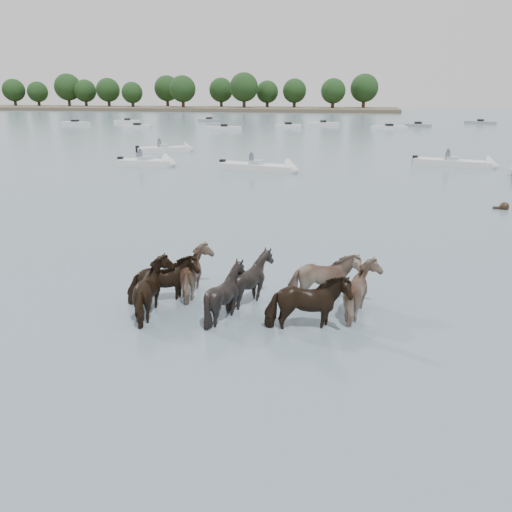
# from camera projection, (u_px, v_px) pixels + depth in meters

# --- Properties ---
(ground) EXTENTS (400.00, 400.00, 0.00)m
(ground) POSITION_uv_depth(u_px,v_px,m) (296.00, 317.00, 12.64)
(ground) COLOR slate
(ground) RESTS_ON ground
(shoreline) EXTENTS (160.00, 30.00, 1.00)m
(shoreline) POSITION_uv_depth(u_px,v_px,m) (145.00, 108.00, 166.12)
(shoreline) COLOR #4C4233
(shoreline) RESTS_ON ground
(pony_herd) EXTENTS (7.03, 3.58, 1.64)m
(pony_herd) POSITION_uv_depth(u_px,v_px,m) (247.00, 289.00, 12.98)
(pony_herd) COLOR black
(pony_herd) RESTS_ON ground
(swimming_pony) EXTENTS (0.72, 0.44, 0.44)m
(swimming_pony) POSITION_uv_depth(u_px,v_px,m) (503.00, 207.00, 24.34)
(swimming_pony) COLOR black
(swimming_pony) RESTS_ON ground
(motorboat_a) EXTENTS (4.73, 1.61, 1.92)m
(motorboat_a) POSITION_uv_depth(u_px,v_px,m) (154.00, 163.00, 38.58)
(motorboat_a) COLOR silver
(motorboat_a) RESTS_ON ground
(motorboat_b) EXTENTS (6.29, 3.03, 1.92)m
(motorboat_b) POSITION_uv_depth(u_px,v_px,m) (267.00, 168.00, 36.06)
(motorboat_b) COLOR silver
(motorboat_b) RESTS_ON ground
(motorboat_c) EXTENTS (6.27, 3.38, 1.92)m
(motorboat_c) POSITION_uv_depth(u_px,v_px,m) (464.00, 164.00, 38.23)
(motorboat_c) COLOR silver
(motorboat_c) RESTS_ON ground
(motorboat_f) EXTENTS (5.40, 3.84, 1.92)m
(motorboat_f) POSITION_uv_depth(u_px,v_px,m) (172.00, 149.00, 48.00)
(motorboat_f) COLOR silver
(motorboat_f) RESTS_ON ground
(distant_flotilla) EXTENTS (104.78, 27.06, 0.93)m
(distant_flotilla) POSITION_uv_depth(u_px,v_px,m) (353.00, 126.00, 81.76)
(distant_flotilla) COLOR silver
(distant_flotilla) RESTS_ON ground
(treeline) EXTENTS (148.83, 20.16, 11.64)m
(treeline) POSITION_uv_depth(u_px,v_px,m) (144.00, 89.00, 167.22)
(treeline) COLOR #382619
(treeline) RESTS_ON ground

